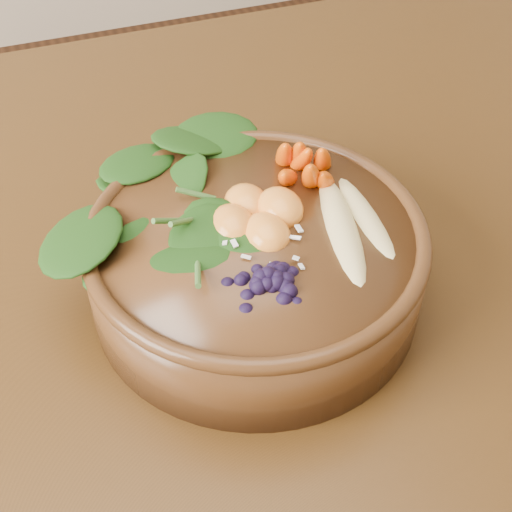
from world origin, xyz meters
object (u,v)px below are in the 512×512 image
at_px(dining_table, 7,362).
at_px(carrot_cluster, 306,135).
at_px(stoneware_bowl, 256,264).
at_px(blueberry_pile, 268,264).
at_px(mandarin_cluster, 256,203).
at_px(banana_halves, 355,209).
at_px(kale_heap, 198,170).

xyz_separation_m(dining_table, carrot_cluster, (0.30, -0.02, 0.21)).
relative_size(stoneware_bowl, blueberry_pile, 2.16).
height_order(dining_table, stoneware_bowl, stoneware_bowl).
distance_m(carrot_cluster, mandarin_cluster, 0.08).
height_order(carrot_cluster, mandarin_cluster, carrot_cluster).
bearing_deg(mandarin_cluster, stoneware_bowl, -110.96).
relative_size(stoneware_bowl, banana_halves, 1.84).
distance_m(dining_table, kale_heap, 0.28).
xyz_separation_m(kale_heap, carrot_cluster, (0.10, -0.01, 0.02)).
bearing_deg(banana_halves, kale_heap, 156.45).
relative_size(stoneware_bowl, kale_heap, 1.53).
bearing_deg(mandarin_cluster, blueberry_pile, -103.88).
height_order(banana_halves, mandarin_cluster, mandarin_cluster).
distance_m(stoneware_bowl, mandarin_cluster, 0.06).
xyz_separation_m(kale_heap, mandarin_cluster, (0.03, -0.05, -0.01)).
relative_size(dining_table, kale_heap, 8.59).
bearing_deg(dining_table, stoneware_bowl, -19.26).
distance_m(carrot_cluster, blueberry_pile, 0.14).
height_order(stoneware_bowl, carrot_cluster, carrot_cluster).
xyz_separation_m(mandarin_cluster, blueberry_pile, (-0.02, -0.07, 0.00)).
xyz_separation_m(kale_heap, banana_halves, (0.11, -0.08, -0.01)).
height_order(mandarin_cluster, blueberry_pile, blueberry_pile).
height_order(stoneware_bowl, banana_halves, banana_halves).
bearing_deg(mandarin_cluster, kale_heap, 123.60).
xyz_separation_m(stoneware_bowl, carrot_cluster, (0.07, 0.06, 0.08)).
bearing_deg(kale_heap, mandarin_cluster, -56.40).
bearing_deg(blueberry_pile, dining_table, 147.72).
relative_size(stoneware_bowl, carrot_cluster, 3.62).
bearing_deg(mandarin_cluster, banana_halves, -24.36).
bearing_deg(stoneware_bowl, kale_heap, 112.25).
bearing_deg(dining_table, banana_halves, -17.41).
height_order(dining_table, banana_halves, banana_halves).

